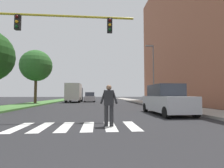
{
  "coord_description": "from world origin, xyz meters",
  "views": [
    {
      "loc": [
        0.83,
        -0.05,
        1.29
      ],
      "look_at": [
        2.17,
        15.63,
        2.28
      ],
      "focal_mm": 27.07,
      "sensor_mm": 36.0,
      "label": 1
    }
  ],
  "objects_px": {
    "street_lamp_right": "(153,69)",
    "truck_box_delivery": "(74,93)",
    "suv_crossing": "(166,100)",
    "tree_far": "(36,66)",
    "traffic_light_gantry": "(17,36)",
    "sedan_midblock": "(90,97)",
    "pedestrian_performer": "(109,103)"
  },
  "relations": [
    {
      "from": "tree_far",
      "to": "sedan_midblock",
      "type": "height_order",
      "value": "tree_far"
    },
    {
      "from": "traffic_light_gantry",
      "to": "pedestrian_performer",
      "type": "distance_m",
      "value": 6.22
    },
    {
      "from": "tree_far",
      "to": "pedestrian_performer",
      "type": "distance_m",
      "value": 19.28
    },
    {
      "from": "tree_far",
      "to": "street_lamp_right",
      "type": "height_order",
      "value": "street_lamp_right"
    },
    {
      "from": "street_lamp_right",
      "to": "sedan_midblock",
      "type": "bearing_deg",
      "value": 130.84
    },
    {
      "from": "truck_box_delivery",
      "to": "pedestrian_performer",
      "type": "bearing_deg",
      "value": -78.88
    },
    {
      "from": "street_lamp_right",
      "to": "truck_box_delivery",
      "type": "relative_size",
      "value": 1.21
    },
    {
      "from": "truck_box_delivery",
      "to": "suv_crossing",
      "type": "bearing_deg",
      "value": -65.29
    },
    {
      "from": "traffic_light_gantry",
      "to": "street_lamp_right",
      "type": "distance_m",
      "value": 16.28
    },
    {
      "from": "street_lamp_right",
      "to": "sedan_midblock",
      "type": "height_order",
      "value": "street_lamp_right"
    },
    {
      "from": "street_lamp_right",
      "to": "suv_crossing",
      "type": "distance_m",
      "value": 10.86
    },
    {
      "from": "truck_box_delivery",
      "to": "street_lamp_right",
      "type": "bearing_deg",
      "value": -37.96
    },
    {
      "from": "street_lamp_right",
      "to": "pedestrian_performer",
      "type": "relative_size",
      "value": 4.44
    },
    {
      "from": "pedestrian_performer",
      "to": "sedan_midblock",
      "type": "distance_m",
      "value": 23.75
    },
    {
      "from": "pedestrian_performer",
      "to": "suv_crossing",
      "type": "bearing_deg",
      "value": 44.28
    },
    {
      "from": "tree_far",
      "to": "traffic_light_gantry",
      "type": "xyz_separation_m",
      "value": [
        4.08,
        -14.45,
        -0.85
      ]
    },
    {
      "from": "tree_far",
      "to": "traffic_light_gantry",
      "type": "distance_m",
      "value": 15.04
    },
    {
      "from": "street_lamp_right",
      "to": "tree_far",
      "type": "bearing_deg",
      "value": 170.04
    },
    {
      "from": "suv_crossing",
      "to": "pedestrian_performer",
      "type": "bearing_deg",
      "value": -135.72
    },
    {
      "from": "sedan_midblock",
      "to": "truck_box_delivery",
      "type": "bearing_deg",
      "value": -154.39
    },
    {
      "from": "sedan_midblock",
      "to": "traffic_light_gantry",
      "type": "bearing_deg",
      "value": -97.49
    },
    {
      "from": "traffic_light_gantry",
      "to": "suv_crossing",
      "type": "height_order",
      "value": "traffic_light_gantry"
    },
    {
      "from": "suv_crossing",
      "to": "tree_far",
      "type": "bearing_deg",
      "value": 135.6
    },
    {
      "from": "tree_far",
      "to": "traffic_light_gantry",
      "type": "relative_size",
      "value": 0.8
    },
    {
      "from": "street_lamp_right",
      "to": "truck_box_delivery",
      "type": "height_order",
      "value": "street_lamp_right"
    },
    {
      "from": "street_lamp_right",
      "to": "sedan_midblock",
      "type": "distance_m",
      "value": 13.45
    },
    {
      "from": "traffic_light_gantry",
      "to": "sedan_midblock",
      "type": "height_order",
      "value": "traffic_light_gantry"
    },
    {
      "from": "suv_crossing",
      "to": "sedan_midblock",
      "type": "distance_m",
      "value": 20.58
    },
    {
      "from": "sedan_midblock",
      "to": "pedestrian_performer",
      "type": "bearing_deg",
      "value": -85.43
    },
    {
      "from": "tree_far",
      "to": "suv_crossing",
      "type": "height_order",
      "value": "tree_far"
    },
    {
      "from": "tree_far",
      "to": "pedestrian_performer",
      "type": "relative_size",
      "value": 4.25
    },
    {
      "from": "suv_crossing",
      "to": "truck_box_delivery",
      "type": "bearing_deg",
      "value": 114.71
    }
  ]
}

